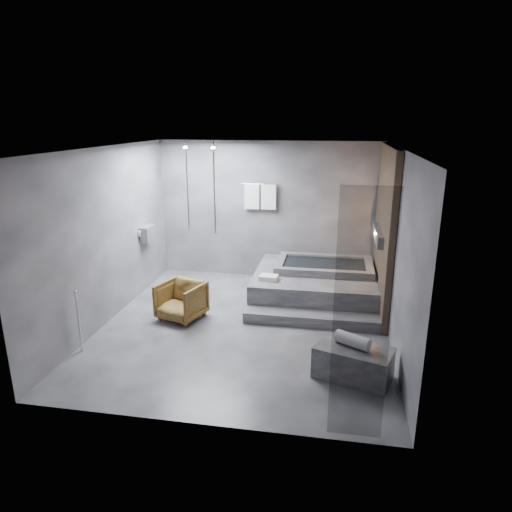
# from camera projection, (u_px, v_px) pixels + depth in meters

# --- Properties ---
(room) EXTENTS (5.00, 5.04, 2.82)m
(room) POSITION_uv_depth(u_px,v_px,m) (272.00, 219.00, 7.02)
(room) COLOR #323235
(room) RESTS_ON ground
(tub_deck) EXTENTS (2.20, 2.00, 0.50)m
(tub_deck) POSITION_uv_depth(u_px,v_px,m) (315.00, 285.00, 8.48)
(tub_deck) COLOR #38383A
(tub_deck) RESTS_ON ground
(tub_step) EXTENTS (2.20, 0.36, 0.18)m
(tub_step) POSITION_uv_depth(u_px,v_px,m) (311.00, 319.00, 7.41)
(tub_step) COLOR #38383A
(tub_step) RESTS_ON ground
(concrete_bench) EXTENTS (1.07, 0.79, 0.43)m
(concrete_bench) POSITION_uv_depth(u_px,v_px,m) (353.00, 363.00, 5.83)
(concrete_bench) COLOR #313133
(concrete_bench) RESTS_ON ground
(driftwood_chair) EXTENTS (0.85, 0.86, 0.63)m
(driftwood_chair) POSITION_uv_depth(u_px,v_px,m) (181.00, 301.00, 7.57)
(driftwood_chair) COLOR #412B10
(driftwood_chair) RESTS_ON ground
(rolled_towel) EXTENTS (0.48, 0.37, 0.16)m
(rolled_towel) POSITION_uv_depth(u_px,v_px,m) (352.00, 340.00, 5.79)
(rolled_towel) COLOR silver
(rolled_towel) RESTS_ON concrete_bench
(deck_towel) EXTENTS (0.33, 0.26, 0.08)m
(deck_towel) POSITION_uv_depth(u_px,v_px,m) (269.00, 278.00, 7.98)
(deck_towel) COLOR silver
(deck_towel) RESTS_ON tub_deck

